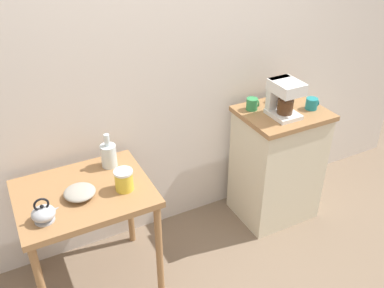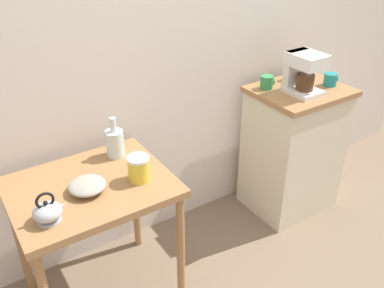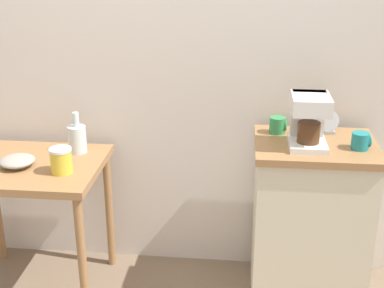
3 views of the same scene
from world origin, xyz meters
name	(u,v)px [view 1 (image 1 of 3)]	position (x,y,z in m)	size (l,w,h in m)	color
ground_plane	(194,243)	(0.00, 0.00, 0.00)	(8.00, 8.00, 0.00)	#7A6651
back_wall	(180,45)	(0.10, 0.40, 1.40)	(4.40, 0.10, 2.80)	silver
wooden_table	(86,205)	(-0.74, -0.02, 0.67)	(0.78, 0.62, 0.77)	#9E7044
kitchen_counter	(277,164)	(0.74, 0.04, 0.46)	(0.61, 0.50, 0.92)	beige
bowl_stoneware	(80,192)	(-0.77, -0.07, 0.81)	(0.18, 0.18, 0.06)	#9E998C
teakettle	(44,213)	(-0.99, -0.18, 0.82)	(0.15, 0.13, 0.15)	#B2B5BA
glass_carafe_vase	(109,155)	(-0.52, 0.16, 0.85)	(0.10, 0.10, 0.23)	silver
canister_enamel	(124,180)	(-0.52, -0.12, 0.84)	(0.11, 0.11, 0.13)	gold
coffee_maker	(283,96)	(0.69, 0.01, 1.06)	(0.18, 0.22, 0.26)	white
mug_tall_green	(252,104)	(0.56, 0.17, 0.96)	(0.09, 0.08, 0.09)	#338C4C
mug_dark_teal	(312,104)	(0.94, -0.02, 0.96)	(0.09, 0.08, 0.08)	teal
table_clock	(279,94)	(0.81, 0.20, 0.98)	(0.11, 0.06, 0.13)	#B2B5BA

